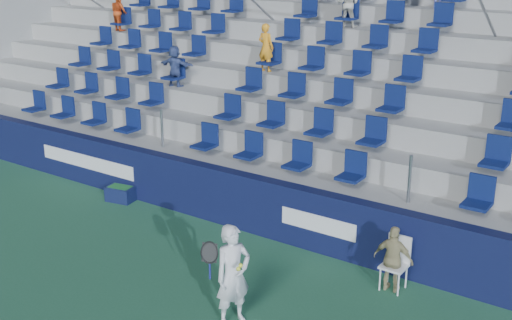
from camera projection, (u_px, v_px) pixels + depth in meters
The scene contains 7 objects.
ground at pixel (151, 296), 10.82m from camera, with size 70.00×70.00×0.00m, color #2A6343.
sponsor_wall at pixel (258, 205), 13.08m from camera, with size 24.00×0.32×1.20m.
grandstand at pixel (370, 89), 16.57m from camera, with size 24.00×8.17×6.63m.
tennis_player at pixel (233, 275), 9.80m from camera, with size 0.69×0.70×1.64m.
line_judge_chair at pixel (397, 259), 10.95m from camera, with size 0.42×0.43×0.94m.
line_judge at pixel (393, 259), 10.82m from camera, with size 0.69×0.29×1.18m, color tan.
ball_bin at pixel (121, 193), 14.86m from camera, with size 0.69×0.52×0.35m.
Camera 1 is at (6.93, -6.82, 5.56)m, focal length 45.00 mm.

